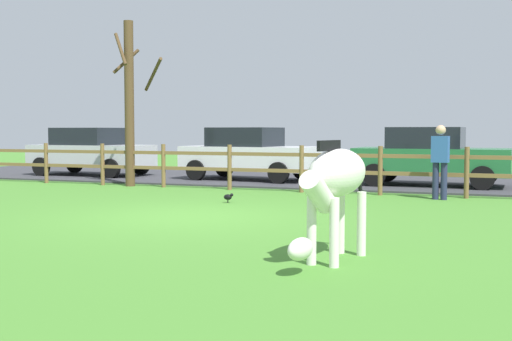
# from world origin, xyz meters

# --- Properties ---
(ground_plane) EXTENTS (60.00, 60.00, 0.00)m
(ground_plane) POSITION_xyz_m (0.00, 0.00, 0.00)
(ground_plane) COLOR #47842D
(parking_asphalt) EXTENTS (28.00, 7.40, 0.05)m
(parking_asphalt) POSITION_xyz_m (0.00, 9.30, 0.03)
(parking_asphalt) COLOR #38383D
(parking_asphalt) RESTS_ON ground_plane
(paddock_fence) EXTENTS (21.35, 0.11, 1.16)m
(paddock_fence) POSITION_xyz_m (-0.38, 5.00, 0.66)
(paddock_fence) COLOR brown
(paddock_fence) RESTS_ON ground_plane
(bare_tree) EXTENTS (1.55, 1.40, 4.48)m
(bare_tree) POSITION_xyz_m (-4.31, 5.02, 2.33)
(bare_tree) COLOR #513A23
(bare_tree) RESTS_ON ground_plane
(zebra) EXTENTS (0.69, 1.93, 1.41)m
(zebra) POSITION_xyz_m (3.42, -2.83, 0.93)
(zebra) COLOR white
(zebra) RESTS_ON ground_plane
(crow_on_grass) EXTENTS (0.21, 0.10, 0.20)m
(crow_on_grass) POSITION_xyz_m (-0.17, 2.25, 0.13)
(crow_on_grass) COLOR black
(crow_on_grass) RESTS_ON ground_plane
(parked_car_white) EXTENTS (4.15, 2.19, 1.56)m
(parked_car_white) POSITION_xyz_m (-1.91, 7.69, 0.84)
(parked_car_white) COLOR white
(parked_car_white) RESTS_ON parking_asphalt
(parked_car_silver) EXTENTS (4.03, 1.93, 1.56)m
(parked_car_silver) POSITION_xyz_m (-7.50, 7.64, 0.84)
(parked_car_silver) COLOR #B7BABF
(parked_car_silver) RESTS_ON parking_asphalt
(parked_car_green) EXTENTS (4.05, 1.97, 1.56)m
(parked_car_green) POSITION_xyz_m (3.37, 7.59, 0.84)
(parked_car_green) COLOR #236B38
(parked_car_green) RESTS_ON parking_asphalt
(visitor_near_fence) EXTENTS (0.39, 0.26, 1.64)m
(visitor_near_fence) POSITION_xyz_m (3.91, 4.52, 0.91)
(visitor_near_fence) COLOR #232847
(visitor_near_fence) RESTS_ON ground_plane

